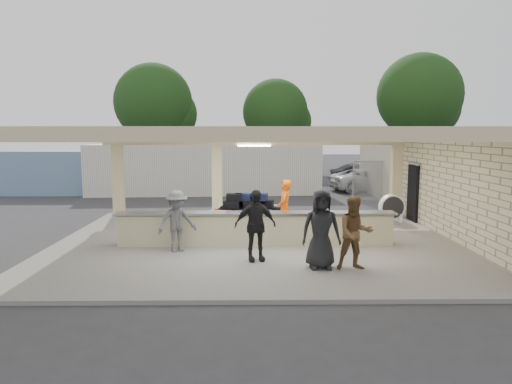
{
  "coord_description": "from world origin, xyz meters",
  "views": [
    {
      "loc": [
        -0.15,
        -13.65,
        3.37
      ],
      "look_at": [
        0.03,
        1.0,
        1.48
      ],
      "focal_mm": 32.0,
      "sensor_mm": 36.0,
      "label": 1
    }
  ],
  "objects_px": {
    "passenger_b": "(255,225)",
    "container_blue": "(68,172)",
    "passenger_d": "(321,229)",
    "car_white_a": "(370,180)",
    "passenger_a": "(355,233)",
    "car_white_b": "(471,178)",
    "baggage_counter": "(255,229)",
    "car_dark": "(366,175)",
    "luggage_cart": "(247,211)",
    "drum_fan": "(392,207)",
    "passenger_c": "(177,221)",
    "baggage_handler": "(285,209)",
    "container_white": "(205,169)"
  },
  "relations": [
    {
      "from": "car_white_a",
      "to": "car_dark",
      "type": "xyz_separation_m",
      "value": [
        0.36,
        2.5,
        0.07
      ]
    },
    {
      "from": "passenger_a",
      "to": "car_dark",
      "type": "bearing_deg",
      "value": 72.75
    },
    {
      "from": "passenger_c",
      "to": "baggage_counter",
      "type": "bearing_deg",
      "value": -12.76
    },
    {
      "from": "baggage_handler",
      "to": "passenger_b",
      "type": "relative_size",
      "value": 0.99
    },
    {
      "from": "drum_fan",
      "to": "baggage_handler",
      "type": "bearing_deg",
      "value": -152.09
    },
    {
      "from": "passenger_c",
      "to": "car_white_a",
      "type": "xyz_separation_m",
      "value": [
        9.08,
        14.08,
        -0.29
      ]
    },
    {
      "from": "car_white_a",
      "to": "container_white",
      "type": "bearing_deg",
      "value": 83.3
    },
    {
      "from": "passenger_b",
      "to": "car_dark",
      "type": "relative_size",
      "value": 0.42
    },
    {
      "from": "car_white_a",
      "to": "car_white_b",
      "type": "distance_m",
      "value": 6.04
    },
    {
      "from": "passenger_a",
      "to": "car_white_b",
      "type": "xyz_separation_m",
      "value": [
        10.56,
        16.03,
        -0.26
      ]
    },
    {
      "from": "baggage_counter",
      "to": "car_white_b",
      "type": "relative_size",
      "value": 1.76
    },
    {
      "from": "car_white_a",
      "to": "container_blue",
      "type": "xyz_separation_m",
      "value": [
        -17.27,
        -0.99,
        0.54
      ]
    },
    {
      "from": "baggage_counter",
      "to": "passenger_c",
      "type": "distance_m",
      "value": 2.33
    },
    {
      "from": "baggage_counter",
      "to": "drum_fan",
      "type": "distance_m",
      "value": 6.19
    },
    {
      "from": "car_white_a",
      "to": "car_white_b",
      "type": "xyz_separation_m",
      "value": [
        6.03,
        0.21,
        0.08
      ]
    },
    {
      "from": "car_white_b",
      "to": "container_white",
      "type": "xyz_separation_m",
      "value": [
        -15.6,
        -1.28,
        0.64
      ]
    },
    {
      "from": "baggage_handler",
      "to": "luggage_cart",
      "type": "bearing_deg",
      "value": -111.84
    },
    {
      "from": "car_white_b",
      "to": "drum_fan",
      "type": "bearing_deg",
      "value": 131.0
    },
    {
      "from": "baggage_counter",
      "to": "car_white_b",
      "type": "bearing_deg",
      "value": 46.4
    },
    {
      "from": "baggage_handler",
      "to": "passenger_a",
      "type": "xyz_separation_m",
      "value": [
        1.44,
        -3.4,
        -0.02
      ]
    },
    {
      "from": "luggage_cart",
      "to": "passenger_a",
      "type": "distance_m",
      "value": 4.89
    },
    {
      "from": "passenger_b",
      "to": "car_dark",
      "type": "xyz_separation_m",
      "value": [
        7.28,
        17.53,
        -0.3
      ]
    },
    {
      "from": "passenger_b",
      "to": "car_white_b",
      "type": "bearing_deg",
      "value": 36.97
    },
    {
      "from": "drum_fan",
      "to": "car_dark",
      "type": "relative_size",
      "value": 0.23
    },
    {
      "from": "drum_fan",
      "to": "passenger_a",
      "type": "xyz_separation_m",
      "value": [
        -2.74,
        -5.96,
        0.35
      ]
    },
    {
      "from": "baggage_counter",
      "to": "car_white_b",
      "type": "xyz_separation_m",
      "value": [
        12.93,
        13.58,
        0.15
      ]
    },
    {
      "from": "passenger_b",
      "to": "container_blue",
      "type": "distance_m",
      "value": 17.45
    },
    {
      "from": "passenger_b",
      "to": "container_white",
      "type": "height_order",
      "value": "container_white"
    },
    {
      "from": "passenger_a",
      "to": "container_blue",
      "type": "relative_size",
      "value": 0.19
    },
    {
      "from": "luggage_cart",
      "to": "container_blue",
      "type": "height_order",
      "value": "container_blue"
    },
    {
      "from": "passenger_b",
      "to": "drum_fan",
      "type": "bearing_deg",
      "value": 32.59
    },
    {
      "from": "passenger_d",
      "to": "car_white_b",
      "type": "relative_size",
      "value": 0.41
    },
    {
      "from": "drum_fan",
      "to": "baggage_handler",
      "type": "xyz_separation_m",
      "value": [
        -4.17,
        -2.56,
        0.37
      ]
    },
    {
      "from": "car_white_a",
      "to": "passenger_a",
      "type": "bearing_deg",
      "value": 150.95
    },
    {
      "from": "passenger_a",
      "to": "passenger_c",
      "type": "bearing_deg",
      "value": 156.75
    },
    {
      "from": "baggage_counter",
      "to": "luggage_cart",
      "type": "bearing_deg",
      "value": 98.72
    },
    {
      "from": "baggage_handler",
      "to": "car_white_a",
      "type": "bearing_deg",
      "value": 163.98
    },
    {
      "from": "luggage_cart",
      "to": "drum_fan",
      "type": "relative_size",
      "value": 2.37
    },
    {
      "from": "baggage_counter",
      "to": "container_blue",
      "type": "distance_m",
      "value": 16.16
    },
    {
      "from": "container_blue",
      "to": "car_white_a",
      "type": "bearing_deg",
      "value": 3.48
    },
    {
      "from": "baggage_handler",
      "to": "passenger_c",
      "type": "relative_size",
      "value": 1.07
    },
    {
      "from": "passenger_a",
      "to": "car_white_b",
      "type": "bearing_deg",
      "value": 54.31
    },
    {
      "from": "passenger_d",
      "to": "car_white_a",
      "type": "bearing_deg",
      "value": 68.66
    },
    {
      "from": "passenger_b",
      "to": "passenger_a",
      "type": "bearing_deg",
      "value": -30.83
    },
    {
      "from": "passenger_a",
      "to": "passenger_b",
      "type": "distance_m",
      "value": 2.52
    },
    {
      "from": "car_dark",
      "to": "container_blue",
      "type": "bearing_deg",
      "value": 97.83
    },
    {
      "from": "passenger_d",
      "to": "container_blue",
      "type": "height_order",
      "value": "container_blue"
    },
    {
      "from": "luggage_cart",
      "to": "car_white_b",
      "type": "relative_size",
      "value": 0.51
    },
    {
      "from": "passenger_b",
      "to": "car_white_a",
      "type": "height_order",
      "value": "passenger_b"
    },
    {
      "from": "car_white_a",
      "to": "container_white",
      "type": "xyz_separation_m",
      "value": [
        -9.57,
        -1.07,
        0.72
      ]
    }
  ]
}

